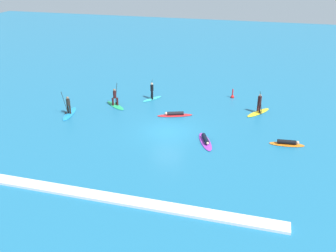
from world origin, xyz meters
The scene contains 10 objects.
ground_plane centered at (0.00, 0.00, 0.00)m, with size 120.00×120.00×0.00m, color #1E6B93.
surfer_on_blue_board centered at (-9.90, 1.13, 0.40)m, with size 1.39×3.36×2.28m.
surfer_on_orange_board centered at (9.69, 0.12, 0.15)m, with size 2.75×1.01×0.42m.
surfer_on_green_board centered at (-6.56, 4.24, 0.45)m, with size 2.75×2.34×2.29m.
surfer_on_red_board centered at (-0.28, 3.41, 0.14)m, with size 3.32×1.81×0.41m.
surfer_on_yellow_board centered at (7.17, 6.14, 0.49)m, with size 2.37×3.04×2.21m.
surfer_on_teal_board centered at (-3.63, 7.01, 0.56)m, with size 1.78×2.35×2.06m.
surfer_on_purple_board centered at (3.40, -1.11, 0.15)m, with size 1.94×3.27×0.45m.
marker_buoy centered at (4.33, 9.63, 0.17)m, with size 0.38×0.38×1.04m.
wave_crest centered at (0.00, -10.21, 0.09)m, with size 19.46×0.90×0.18m, color white.
Camera 1 is at (7.54, -27.44, 13.64)m, focal length 39.88 mm.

